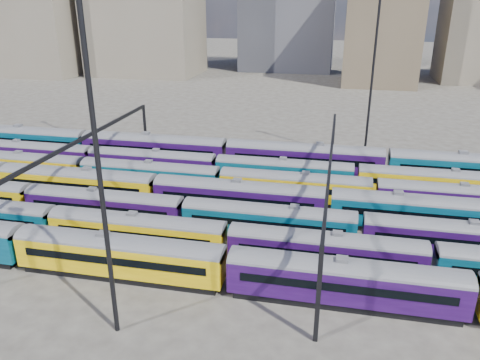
% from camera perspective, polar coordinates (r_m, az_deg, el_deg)
% --- Properties ---
extents(ground, '(500.00, 500.00, 0.00)m').
position_cam_1_polar(ground, '(55.27, 0.01, -4.28)').
color(ground, '#3F3B35').
rests_on(ground, ground).
extents(rake_0, '(118.83, 2.90, 4.87)m').
position_cam_1_polar(rake_0, '(40.79, -1.62, -10.20)').
color(rake_0, black).
rests_on(rake_0, ground).
extents(rake_1, '(111.13, 2.71, 4.55)m').
position_cam_1_polar(rake_1, '(45.32, -1.53, -7.00)').
color(rake_1, black).
rests_on(rake_1, ground).
extents(rake_2, '(111.54, 2.72, 4.57)m').
position_cam_1_polar(rake_2, '(51.18, -6.94, -3.66)').
color(rake_2, black).
rests_on(rake_2, ground).
extents(rake_3, '(122.46, 2.99, 5.03)m').
position_cam_1_polar(rake_3, '(57.08, -10.24, -0.88)').
color(rake_3, black).
rests_on(rake_3, ground).
extents(rake_4, '(132.57, 2.77, 4.65)m').
position_cam_1_polar(rake_4, '(62.48, -10.94, 0.85)').
color(rake_4, black).
rests_on(rake_4, ground).
extents(rake_5, '(112.35, 2.74, 4.60)m').
position_cam_1_polar(rake_5, '(62.63, 13.96, 0.62)').
color(rake_5, black).
rests_on(rake_5, ground).
extents(rake_6, '(158.19, 3.30, 5.58)m').
position_cam_1_polar(rake_6, '(72.31, -10.45, 4.11)').
color(rake_6, black).
rests_on(rake_6, ground).
extents(gantry_1, '(0.35, 40.35, 8.03)m').
position_cam_1_polar(gantry_1, '(59.92, -19.09, 3.55)').
color(gantry_1, black).
rests_on(gantry_1, ground).
extents(gantry_2, '(0.35, 40.35, 8.03)m').
position_cam_1_polar(gantry_2, '(51.67, 10.92, 1.60)').
color(gantry_2, black).
rests_on(gantry_2, ground).
extents(mast_1, '(1.40, 0.50, 25.60)m').
position_cam_1_polar(mast_1, '(82.06, -18.08, 13.37)').
color(mast_1, black).
rests_on(mast_1, ground).
extents(mast_2, '(1.40, 0.50, 25.60)m').
position_cam_1_polar(mast_2, '(32.40, -16.99, 2.56)').
color(mast_2, black).
rests_on(mast_2, ground).
extents(mast_3, '(1.40, 0.50, 25.60)m').
position_cam_1_polar(mast_3, '(73.58, 15.91, 12.79)').
color(mast_3, black).
rests_on(mast_3, ground).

